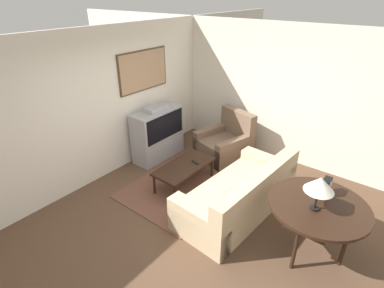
# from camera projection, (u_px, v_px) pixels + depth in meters

# --- Properties ---
(ground_plane) EXTENTS (12.00, 12.00, 0.00)m
(ground_plane) POSITION_uv_depth(u_px,v_px,m) (196.00, 216.00, 4.77)
(ground_plane) COLOR brown
(wall_back) EXTENTS (12.00, 0.10, 2.70)m
(wall_back) POSITION_uv_depth(u_px,v_px,m) (102.00, 106.00, 5.32)
(wall_back) COLOR silver
(wall_back) RESTS_ON ground_plane
(wall_right) EXTENTS (0.06, 12.00, 2.70)m
(wall_right) POSITION_uv_depth(u_px,v_px,m) (276.00, 94.00, 5.98)
(wall_right) COLOR silver
(wall_right) RESTS_ON ground_plane
(area_rug) EXTENTS (2.33, 1.62, 0.01)m
(area_rug) POSITION_uv_depth(u_px,v_px,m) (188.00, 183.00, 5.56)
(area_rug) COLOR brown
(area_rug) RESTS_ON ground_plane
(tv) EXTENTS (1.12, 0.47, 1.15)m
(tv) POSITION_uv_depth(u_px,v_px,m) (158.00, 133.00, 6.21)
(tv) COLOR #9E9EA3
(tv) RESTS_ON ground_plane
(couch) EXTENTS (2.18, 1.10, 0.85)m
(couch) POSITION_uv_depth(u_px,v_px,m) (240.00, 196.00, 4.74)
(couch) COLOR #CCB289
(couch) RESTS_ON ground_plane
(armchair) EXTENTS (1.16, 1.10, 0.97)m
(armchair) POSITION_uv_depth(u_px,v_px,m) (225.00, 144.00, 6.34)
(armchair) COLOR brown
(armchair) RESTS_ON ground_plane
(coffee_table) EXTENTS (1.17, 0.57, 0.42)m
(coffee_table) POSITION_uv_depth(u_px,v_px,m) (184.00, 167.00, 5.35)
(coffee_table) COLOR black
(coffee_table) RESTS_ON ground_plane
(console_table) EXTENTS (1.26, 1.26, 0.79)m
(console_table) POSITION_uv_depth(u_px,v_px,m) (318.00, 208.00, 3.82)
(console_table) COLOR black
(console_table) RESTS_ON ground_plane
(table_lamp) EXTENTS (0.36, 0.36, 0.47)m
(table_lamp) POSITION_uv_depth(u_px,v_px,m) (320.00, 185.00, 3.54)
(table_lamp) COLOR black
(table_lamp) RESTS_ON console_table
(mantel_clock) EXTENTS (0.18, 0.10, 0.24)m
(mantel_clock) POSITION_uv_depth(u_px,v_px,m) (326.00, 187.00, 3.93)
(mantel_clock) COLOR black
(mantel_clock) RESTS_ON console_table
(remote) EXTENTS (0.09, 0.17, 0.02)m
(remote) POSITION_uv_depth(u_px,v_px,m) (195.00, 162.00, 5.40)
(remote) COLOR black
(remote) RESTS_ON coffee_table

